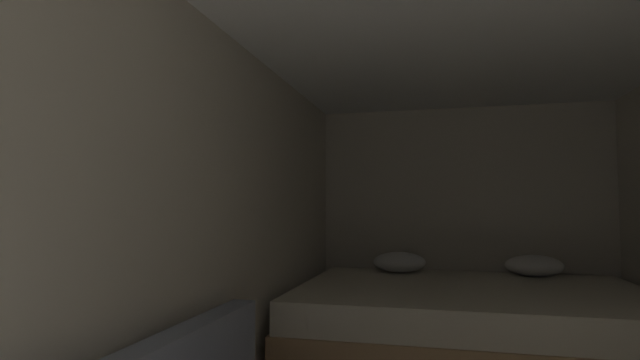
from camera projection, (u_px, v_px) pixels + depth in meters
wall_back at (462, 227)px, 4.31m from camera, size 2.61×0.05×2.15m
wall_left at (213, 243)px, 2.36m from camera, size 0.05×4.61×2.15m
bed at (470, 336)px, 3.36m from camera, size 2.39×1.74×0.86m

